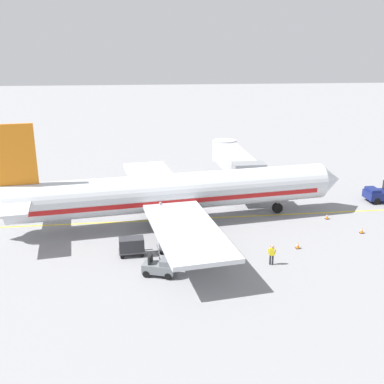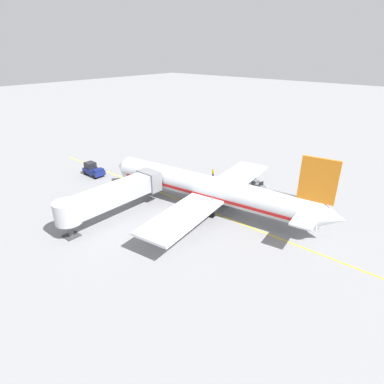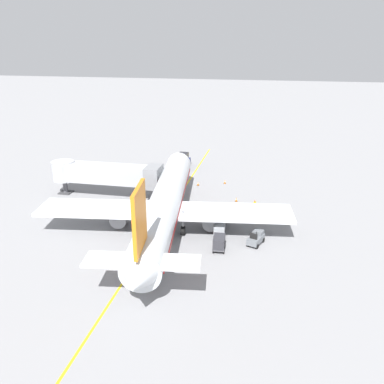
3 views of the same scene
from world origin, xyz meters
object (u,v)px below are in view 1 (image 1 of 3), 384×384
baggage_cart_third_in_train (132,245)px  safety_cone_wing_tip (362,230)px  ground_crew_wing_walker (272,254)px  jet_bridge (235,161)px  baggage_cart_second_in_train (170,241)px  safety_cone_nose_left (327,216)px  baggage_cart_front (203,239)px  safety_cone_nose_right (298,245)px  parked_airliner (173,193)px  baggage_tug_lead (160,267)px

baggage_cart_third_in_train → safety_cone_wing_tip: bearing=95.6°
safety_cone_wing_tip → ground_crew_wing_walker: bearing=-63.3°
jet_bridge → baggage_cart_second_in_train: size_ratio=5.61×
baggage_cart_second_in_train → safety_cone_nose_left: 17.78m
baggage_cart_front → safety_cone_nose_left: (-5.57, 13.92, -0.66)m
safety_cone_nose_right → baggage_cart_third_in_train: bearing=-91.7°
jet_bridge → baggage_cart_third_in_train: bearing=-35.1°
parked_airliner → ground_crew_wing_walker: bearing=34.7°
jet_bridge → safety_cone_wing_tip: 18.80m
ground_crew_wing_walker → safety_cone_wing_tip: 11.83m
baggage_tug_lead → baggage_cart_front: (-4.46, 3.99, 0.24)m
baggage_cart_second_in_train → safety_cone_nose_right: size_ratio=4.98×
baggage_cart_third_in_train → safety_cone_nose_left: (-6.14, 20.11, -0.66)m
baggage_cart_second_in_train → baggage_cart_third_in_train: 3.33m
baggage_cart_third_in_train → safety_cone_nose_left: 21.04m
safety_cone_nose_right → ground_crew_wing_walker: bearing=-50.0°
baggage_tug_lead → baggage_cart_front: size_ratio=0.94×
baggage_cart_front → baggage_cart_third_in_train: bearing=-84.7°
jet_bridge → safety_cone_wing_tip: (16.22, 8.96, -3.17)m
baggage_cart_front → ground_crew_wing_walker: size_ratio=1.74×
baggage_cart_front → safety_cone_nose_right: (1.02, 8.36, -0.66)m
baggage_tug_lead → ground_crew_wing_walker: ground_crew_wing_walker is taller
baggage_cart_front → safety_cone_nose_left: baggage_cart_front is taller
baggage_tug_lead → baggage_cart_third_in_train: size_ratio=0.94×
parked_airliner → baggage_cart_front: bearing=17.2°
safety_cone_nose_left → safety_cone_nose_right: 8.62m
baggage_cart_third_in_train → safety_cone_nose_right: bearing=88.3°
ground_crew_wing_walker → safety_cone_nose_left: (-9.32, 8.81, -0.66)m
baggage_cart_front → safety_cone_wing_tip: (-1.55, 15.66, -0.66)m
baggage_tug_lead → safety_cone_nose_right: baggage_tug_lead is taller
baggage_cart_third_in_train → safety_cone_nose_right: 14.58m
jet_bridge → baggage_cart_front: size_ratio=5.61×
baggage_cart_second_in_train → safety_cone_nose_left: (-5.75, 16.81, -0.66)m
baggage_cart_front → baggage_cart_third_in_train: same height
baggage_cart_second_in_train → parked_airliner: bearing=172.7°
baggage_cart_front → safety_cone_wing_tip: bearing=95.6°
ground_crew_wing_walker → safety_cone_wing_tip: ground_crew_wing_walker is taller
safety_cone_wing_tip → jet_bridge: bearing=-151.1°
baggage_cart_front → ground_crew_wing_walker: ground_crew_wing_walker is taller
ground_crew_wing_walker → safety_cone_wing_tip: bearing=116.7°
baggage_tug_lead → ground_crew_wing_walker: bearing=94.4°
jet_bridge → ground_crew_wing_walker: bearing=-4.2°
jet_bridge → baggage_cart_front: bearing=-20.7°
baggage_cart_second_in_train → ground_crew_wing_walker: bearing=66.0°
baggage_cart_second_in_train → baggage_cart_front: bearing=93.7°
baggage_cart_front → safety_cone_nose_right: baggage_cart_front is taller
baggage_tug_lead → baggage_cart_third_in_train: (-3.88, -2.20, 0.24)m
parked_airliner → safety_cone_wing_tip: 18.61m
safety_cone_nose_right → safety_cone_nose_left: bearing=139.9°
baggage_cart_second_in_train → safety_cone_wing_tip: (-1.73, 18.56, -0.66)m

